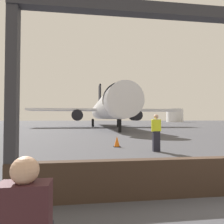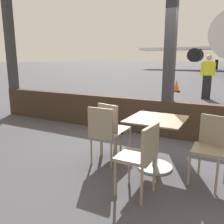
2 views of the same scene
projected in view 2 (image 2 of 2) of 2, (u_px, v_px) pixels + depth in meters
window_frame at (169, 74)px, 4.68m from camera, size 9.11×0.24×3.83m
dining_table at (156, 140)px, 3.43m from camera, size 0.77×0.77×0.75m
cafe_chair_window_left at (212, 144)px, 3.00m from camera, size 0.46×0.46×0.87m
cafe_chair_window_right at (142, 153)px, 2.68m from camera, size 0.42×0.42×0.87m
cafe_chair_aisle_left at (112, 125)px, 3.81m from camera, size 0.47×0.47×0.89m
cafe_chair_aisle_right at (104, 131)px, 3.53m from camera, size 0.40×0.40×0.90m
ground_crew_worker at (207, 77)px, 9.36m from camera, size 0.53×0.29×1.74m
traffic_cone at (176, 86)px, 11.76m from camera, size 0.36×0.36×0.58m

